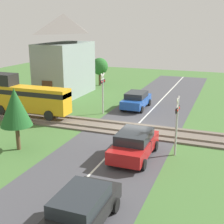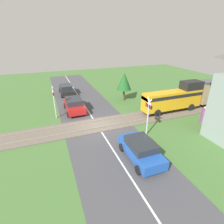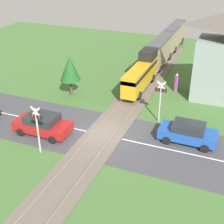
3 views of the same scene
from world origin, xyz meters
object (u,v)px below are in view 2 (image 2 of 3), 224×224
Objects in this scene: crossing_signal_west_approach at (54,98)px; car_near_crossing at (74,105)px; car_far_side at (141,149)px; pedestrian_by_station at (203,116)px; car_behind_queue at (66,89)px; crossing_signal_east_approach at (148,112)px.

car_near_crossing is at bearing 118.21° from crossing_signal_west_approach.
car_far_side is 10.33m from crossing_signal_west_approach.
car_far_side is (10.07, 2.88, -0.03)m from car_near_crossing.
crossing_signal_west_approach is 1.94× the size of pedestrian_by_station.
pedestrian_by_station is (7.46, 11.34, 0.00)m from car_near_crossing.
car_far_side is at bearing 9.75° from car_behind_queue.
pedestrian_by_station is at bearing 89.84° from crossing_signal_east_approach.
crossing_signal_west_approach reaches higher than car_near_crossing.
car_near_crossing is at bearing -123.34° from pedestrian_by_station.
crossing_signal_west_approach is at bearing -150.92° from car_far_side.
car_far_side is 0.95× the size of car_behind_queue.
car_near_crossing is at bearing -164.04° from car_far_side.
crossing_signal_west_approach is 9.48m from crossing_signal_east_approach.
pedestrian_by_station is at bearing 107.15° from car_far_side.
car_far_side reaches higher than car_behind_queue.
crossing_signal_east_approach is at bearing 48.22° from crossing_signal_west_approach.
crossing_signal_east_approach is (7.44, 4.98, 1.38)m from car_near_crossing.
crossing_signal_east_approach is at bearing -90.16° from pedestrian_by_station.
pedestrian_by_station is (6.34, 13.43, -1.38)m from crossing_signal_west_approach.
crossing_signal_east_approach reaches higher than car_near_crossing.
car_near_crossing is at bearing 0.00° from car_behind_queue.
crossing_signal_east_approach is (-2.63, 2.10, 1.41)m from car_far_side.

